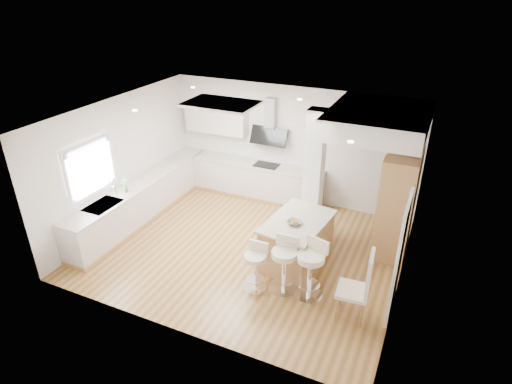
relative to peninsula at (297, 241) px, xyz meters
The scene contains 18 objects.
ground 1.17m from the peninsula, behind, with size 6.00×6.00×0.00m, color #B07C41.
ceiling 1.17m from the peninsula, behind, with size 6.00×5.00×0.02m, color white.
wall_back 2.87m from the peninsula, 113.33° to the left, with size 6.00×0.04×2.80m, color silver.
wall_left 4.18m from the peninsula, behind, with size 0.04×5.00×2.80m, color silver.
wall_right 2.14m from the peninsula, ahead, with size 0.04×5.00×2.80m, color silver.
skylight 3.02m from the peninsula, 162.51° to the left, with size 4.10×2.10×0.06m.
window_left 4.31m from the peninsula, 167.23° to the right, with size 0.06×1.28×1.07m.
doorway_right 2.07m from the peninsula, 17.87° to the right, with size 0.05×1.00×2.10m.
counter_left 3.78m from the peninsula, behind, with size 0.63×4.50×1.35m.
counter_back 2.98m from the peninsula, 131.95° to the left, with size 3.62×0.63×2.50m.
pillar 1.32m from the peninsula, 91.39° to the left, with size 0.35×0.35×2.80m.
soffit 2.75m from the peninsula, 53.48° to the left, with size 1.78×2.20×0.40m.
oven_column 2.10m from the peninsula, 37.15° to the left, with size 0.63×1.21×2.10m.
peninsula is the anchor object (origin of this frame).
bar_stool_a 1.13m from the peninsula, 109.75° to the right, with size 0.41×0.41×0.91m.
bar_stool_b 0.91m from the peninsula, 84.26° to the right, with size 0.50×0.50×1.05m.
bar_stool_c 1.03m from the peninsula, 57.08° to the right, with size 0.61×0.61×1.10m.
dining_chair 1.79m from the peninsula, 36.61° to the right, with size 0.53×0.53×1.27m.
Camera 1 is at (3.20, -6.57, 5.00)m, focal length 30.00 mm.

